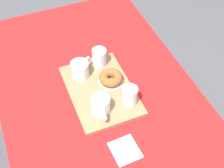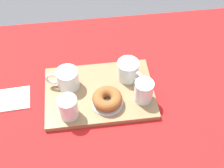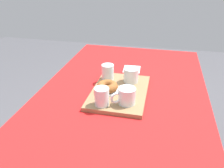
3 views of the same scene
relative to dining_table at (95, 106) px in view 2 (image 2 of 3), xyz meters
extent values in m
cube|color=red|center=(0.00, 0.00, 0.07)|extent=(1.50, 0.90, 0.03)
cube|color=red|center=(0.00, -0.45, -0.01)|extent=(1.50, 0.01, 0.14)
cylinder|color=brown|center=(-0.66, -0.36, -0.29)|extent=(0.06, 0.06, 0.70)
cube|color=olive|center=(-0.02, 0.01, 0.10)|extent=(0.42, 0.29, 0.02)
cylinder|color=silver|center=(-0.14, -0.05, 0.15)|extent=(0.08, 0.08, 0.08)
cylinder|color=#5B230A|center=(-0.14, -0.05, 0.14)|extent=(0.07, 0.07, 0.06)
torus|color=silver|center=(-0.17, 0.00, 0.15)|extent=(0.04, 0.05, 0.06)
cylinder|color=silver|center=(0.09, -0.03, 0.15)|extent=(0.08, 0.08, 0.08)
cylinder|color=#5B230A|center=(0.09, -0.03, 0.14)|extent=(0.07, 0.07, 0.06)
torus|color=silver|center=(0.15, -0.04, 0.15)|extent=(0.06, 0.02, 0.06)
cylinder|color=silver|center=(0.10, 0.11, 0.16)|extent=(0.07, 0.07, 0.09)
cylinder|color=silver|center=(0.10, 0.11, 0.13)|extent=(0.06, 0.06, 0.03)
cylinder|color=silver|center=(-0.18, 0.07, 0.16)|extent=(0.07, 0.07, 0.09)
cylinder|color=silver|center=(-0.18, 0.07, 0.14)|extent=(0.06, 0.06, 0.05)
cylinder|color=silver|center=(-0.04, 0.07, 0.12)|extent=(0.12, 0.12, 0.01)
torus|color=brown|center=(-0.04, 0.07, 0.14)|extent=(0.11, 0.11, 0.04)
cube|color=white|center=(0.31, -0.01, 0.09)|extent=(0.12, 0.11, 0.01)
camera|label=1|loc=(0.88, -0.30, 1.22)|focal=50.56mm
camera|label=2|loc=(0.02, 0.74, 1.04)|focal=49.52mm
camera|label=3|loc=(-1.10, -0.19, 0.72)|focal=37.68mm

